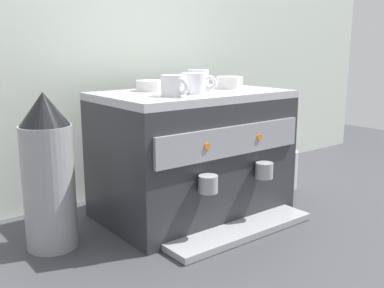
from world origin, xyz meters
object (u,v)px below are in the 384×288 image
milk_pitcher (286,169)px  ceramic_bowl_0 (151,86)px  ceramic_cup_1 (174,86)px  ceramic_bowl_1 (230,83)px  ceramic_cup_0 (197,79)px  espresso_machine (193,154)px  coffee_grinder (48,173)px  ceramic_cup_2 (196,83)px

milk_pitcher → ceramic_bowl_0: bearing=168.3°
ceramic_cup_1 → ceramic_bowl_1: 0.31m
ceramic_cup_0 → ceramic_bowl_1: size_ratio=1.19×
espresso_machine → coffee_grinder: bearing=175.8°
ceramic_cup_1 → coffee_grinder: 0.44m
coffee_grinder → espresso_machine: bearing=-4.2°
espresso_machine → coffee_grinder: size_ratio=1.38×
espresso_machine → ceramic_bowl_0: (-0.10, 0.10, 0.23)m
espresso_machine → milk_pitcher: espresso_machine is taller
espresso_machine → ceramic_cup_1: (-0.13, -0.08, 0.24)m
ceramic_cup_1 → ceramic_bowl_1: (0.30, 0.08, -0.01)m
coffee_grinder → ceramic_bowl_1: bearing=-2.8°
ceramic_cup_1 → ceramic_cup_2: bearing=7.6°
ceramic_bowl_1 → coffee_grinder: 0.69m
ceramic_cup_0 → ceramic_cup_2: size_ratio=1.08×
ceramic_cup_2 → coffee_grinder: 0.51m
ceramic_cup_0 → milk_pitcher: (0.38, -0.10, -0.37)m
espresso_machine → ceramic_cup_0: bearing=44.7°
ceramic_cup_2 → milk_pitcher: size_ratio=0.66×
coffee_grinder → milk_pitcher: coffee_grinder is taller
ceramic_bowl_1 → milk_pitcher: size_ratio=0.59×
ceramic_bowl_1 → milk_pitcher: 0.47m
ceramic_bowl_1 → milk_pitcher: bearing=-3.6°
ceramic_bowl_0 → coffee_grinder: (-0.39, -0.07, -0.22)m
espresso_machine → ceramic_bowl_1: ceramic_bowl_1 is taller
ceramic_bowl_0 → milk_pitcher: ceramic_bowl_0 is taller
milk_pitcher → espresso_machine: bearing=178.0°
espresso_machine → milk_pitcher: size_ratio=4.01×
ceramic_cup_0 → ceramic_cup_2: same height
ceramic_cup_1 → espresso_machine: bearing=31.1°
espresso_machine → ceramic_bowl_1: size_ratio=6.74×
ceramic_cup_2 → milk_pitcher: ceramic_cup_2 is taller
ceramic_cup_1 → milk_pitcher: (0.60, 0.06, -0.37)m
milk_pitcher → ceramic_cup_2: bearing=-174.2°
ceramic_cup_0 → ceramic_cup_1: size_ratio=0.98×
espresso_machine → ceramic_cup_1: bearing=-148.9°
espresso_machine → ceramic_cup_2: 0.26m
ceramic_bowl_1 → coffee_grinder: (-0.65, 0.03, -0.22)m
ceramic_bowl_1 → milk_pitcher: ceramic_bowl_1 is taller
espresso_machine → ceramic_cup_1: 0.29m
ceramic_bowl_0 → milk_pitcher: (0.56, -0.12, -0.36)m
espresso_machine → ceramic_bowl_1: 0.28m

